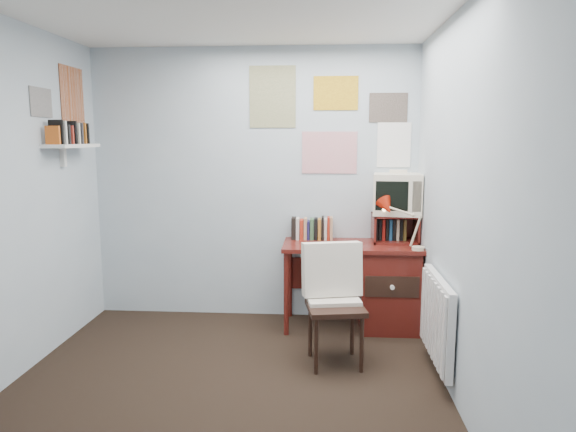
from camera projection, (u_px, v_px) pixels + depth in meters
The scene contains 13 objects.
ground at pixel (218, 407), 3.24m from camera, with size 3.50×3.50×0.00m, color black.
back_wall at pixel (254, 185), 4.77m from camera, with size 3.00×0.02×2.50m, color #B2C1CB.
right_wall at pixel (472, 214), 2.95m from camera, with size 0.02×3.50×2.50m, color #B2C1CB.
desk at pixel (381, 283), 4.56m from camera, with size 1.20×0.55×0.76m.
desk_chair at pixel (335, 308), 3.80m from camera, with size 0.45×0.43×0.88m, color black.
desk_lamp at pixel (419, 227), 4.24m from camera, with size 0.27×0.23×0.38m, color #B1200B.
tv_riser at pixel (395, 228), 4.58m from camera, with size 0.40×0.30×0.25m, color #5D1B15.
crt_tv at pixel (398, 192), 4.55m from camera, with size 0.42×0.38×0.40m, color beige.
book_row at pixel (324, 228), 4.70m from camera, with size 0.60×0.14×0.22m, color #5D1B15.
radiator at pixel (437, 319), 3.62m from camera, with size 0.09×0.80×0.60m, color white.
wall_shelf at pixel (72, 146), 4.17m from camera, with size 0.20×0.62×0.24m, color white.
posters_back at pixel (330, 119), 4.63m from camera, with size 1.20×0.01×0.90m, color white.
posters_left at pixel (58, 98), 4.12m from camera, with size 0.01×0.70×0.60m, color white.
Camera 1 is at (0.65, -2.98, 1.69)m, focal length 32.00 mm.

